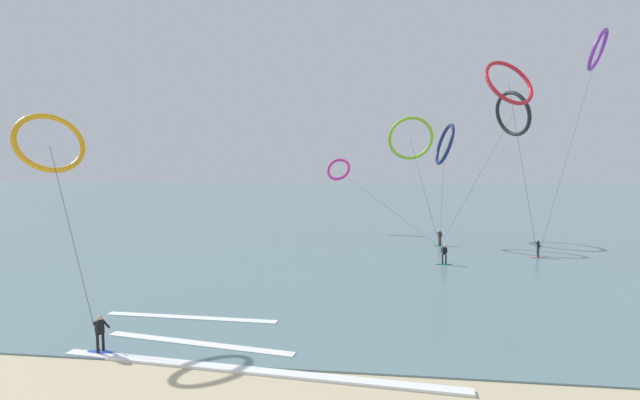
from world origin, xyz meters
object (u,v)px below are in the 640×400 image
(surfer_coral, at_px, (538,250))
(surfer_emerald, at_px, (440,239))
(kite_crimson, at_px, (509,83))
(kite_amber, at_px, (50,143))
(kite_violet, at_px, (598,50))
(surfer_cobalt, at_px, (100,336))
(surfer_teal, at_px, (444,256))
(kite_lime, at_px, (410,138))
(kite_charcoal, at_px, (513,114))
(kite_magenta, at_px, (338,169))
(kite_navy, at_px, (445,144))

(surfer_coral, relative_size, surfer_emerald, 1.00)
(kite_crimson, bearing_deg, surfer_coral, -6.48)
(kite_amber, bearing_deg, kite_violet, -16.44)
(surfer_coral, bearing_deg, kite_crimson, -58.90)
(surfer_cobalt, height_order, kite_violet, kite_violet)
(surfer_emerald, bearing_deg, surfer_teal, 34.43)
(surfer_coral, distance_m, surfer_emerald, 9.42)
(kite_crimson, height_order, kite_lime, kite_crimson)
(kite_charcoal, height_order, kite_magenta, kite_charcoal)
(surfer_emerald, xyz_separation_m, kite_navy, (1.29, 6.09, 10.19))
(surfer_cobalt, relative_size, kite_amber, 0.15)
(surfer_cobalt, distance_m, kite_magenta, 39.78)
(surfer_emerald, height_order, kite_magenta, kite_magenta)
(surfer_coral, distance_m, kite_charcoal, 17.38)
(kite_navy, distance_m, kite_lime, 5.95)
(surfer_cobalt, bearing_deg, kite_magenta, -173.90)
(kite_crimson, relative_size, kite_violet, 0.75)
(surfer_emerald, bearing_deg, surfer_cobalt, 7.01)
(kite_violet, xyz_separation_m, kite_magenta, (-29.49, 2.84, -13.48))
(kite_magenta, bearing_deg, kite_crimson, -28.65)
(kite_violet, bearing_deg, kite_crimson, -13.33)
(surfer_emerald, bearing_deg, kite_amber, -2.67)
(surfer_teal, xyz_separation_m, kite_magenta, (-10.41, 18.73, 7.23))
(kite_charcoal, bearing_deg, surfer_teal, 122.65)
(kite_violet, xyz_separation_m, kite_lime, (-21.07, -4.96, -10.08))
(surfer_cobalt, bearing_deg, kite_navy, 166.92)
(kite_violet, distance_m, kite_magenta, 32.55)
(kite_charcoal, bearing_deg, kite_navy, 64.10)
(kite_navy, relative_size, kite_lime, 0.98)
(surfer_coral, height_order, kite_charcoal, kite_charcoal)
(surfer_cobalt, relative_size, kite_violet, 0.07)
(kite_navy, bearing_deg, kite_amber, -45.31)
(surfer_coral, height_order, kite_amber, kite_amber)
(surfer_teal, height_order, kite_magenta, kite_magenta)
(surfer_cobalt, bearing_deg, kite_amber, -108.10)
(kite_crimson, height_order, kite_violet, kite_violet)
(kite_violet, bearing_deg, surfer_coral, -7.85)
(surfer_emerald, distance_m, kite_charcoal, 17.15)
(kite_amber, distance_m, kite_navy, 40.19)
(kite_violet, bearing_deg, surfer_cobalt, -14.30)
(surfer_coral, xyz_separation_m, kite_violet, (10.06, 11.99, 20.71))
(surfer_cobalt, relative_size, surfer_teal, 1.00)
(surfer_cobalt, bearing_deg, surfer_coral, 148.41)
(kite_amber, relative_size, kite_lime, 0.82)
(kite_crimson, distance_m, kite_magenta, 23.95)
(surfer_emerald, height_order, kite_lime, kite_lime)
(kite_magenta, height_order, kite_lime, kite_lime)
(kite_amber, distance_m, kite_magenta, 37.14)
(surfer_emerald, relative_size, kite_lime, 0.12)
(surfer_teal, bearing_deg, kite_charcoal, -116.13)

